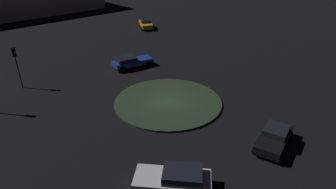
% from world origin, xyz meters
% --- Properties ---
extents(ground_plane, '(116.13, 116.13, 0.00)m').
position_xyz_m(ground_plane, '(0.00, 0.00, 0.00)').
color(ground_plane, black).
extents(roundabout_island, '(9.70, 9.70, 0.18)m').
position_xyz_m(roundabout_island, '(0.00, 0.00, 0.09)').
color(roundabout_island, '#263823').
rests_on(roundabout_island, ground_plane).
extents(car_blue, '(3.16, 4.86, 1.33)m').
position_xyz_m(car_blue, '(9.18, 2.42, 0.72)').
color(car_blue, '#1E38A5').
rests_on(car_blue, ground_plane).
extents(car_white, '(3.18, 4.80, 1.42)m').
position_xyz_m(car_white, '(-10.39, 1.74, 0.74)').
color(car_white, white).
rests_on(car_white, ground_plane).
extents(car_yellow, '(4.63, 2.07, 1.41)m').
position_xyz_m(car_yellow, '(26.77, -1.68, 0.73)').
color(car_yellow, gold).
rests_on(car_yellow, ground_plane).
extents(car_black, '(4.15, 4.09, 1.35)m').
position_xyz_m(car_black, '(-7.75, -6.04, 0.71)').
color(car_black, black).
rests_on(car_black, ground_plane).
extents(traffic_light_northeast, '(0.36, 0.39, 4.19)m').
position_xyz_m(traffic_light_northeast, '(5.96, 13.60, 2.98)').
color(traffic_light_northeast, '#2D2D2D').
rests_on(traffic_light_northeast, ground_plane).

